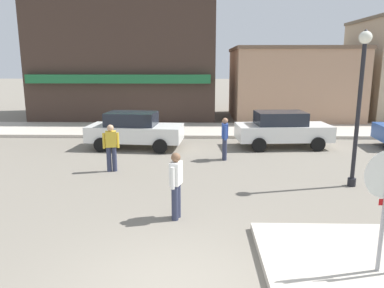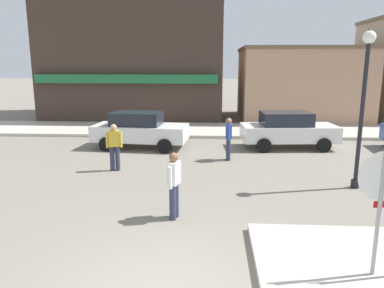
% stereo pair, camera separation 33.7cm
% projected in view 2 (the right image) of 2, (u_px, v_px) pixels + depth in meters
% --- Properties ---
extents(kerb_far, '(80.00, 4.00, 0.15)m').
position_uv_depth(kerb_far, '(199.00, 130.00, 20.15)').
color(kerb_far, beige).
rests_on(kerb_far, ground).
extents(stop_sign, '(0.82, 0.12, 2.30)m').
position_uv_depth(stop_sign, '(381.00, 197.00, 6.01)').
color(stop_sign, '#9E9EA3').
rests_on(stop_sign, ground).
extents(lamp_post, '(0.36, 0.36, 4.54)m').
position_uv_depth(lamp_post, '(364.00, 87.00, 10.46)').
color(lamp_post, black).
rests_on(lamp_post, ground).
extents(parked_car_nearest, '(4.13, 2.14, 1.56)m').
position_uv_depth(parked_car_nearest, '(140.00, 129.00, 16.13)').
color(parked_car_nearest, white).
rests_on(parked_car_nearest, ground).
extents(parked_car_second, '(4.12, 2.12, 1.56)m').
position_uv_depth(parked_car_second, '(288.00, 129.00, 16.09)').
color(parked_car_second, white).
rests_on(parked_car_second, ground).
extents(pedestrian_crossing_near, '(0.31, 0.55, 1.61)m').
position_uv_depth(pedestrian_crossing_near, '(174.00, 183.00, 8.74)').
color(pedestrian_crossing_near, '#2D334C').
rests_on(pedestrian_crossing_near, ground).
extents(pedestrian_crossing_far, '(0.22, 0.55, 1.61)m').
position_uv_depth(pedestrian_crossing_far, '(229.00, 138.00, 14.06)').
color(pedestrian_crossing_far, '#2D334C').
rests_on(pedestrian_crossing_far, ground).
extents(pedestrian_kerb_side, '(0.56, 0.30, 1.61)m').
position_uv_depth(pedestrian_kerb_side, '(114.00, 146.00, 12.68)').
color(pedestrian_kerb_side, '#2D334C').
rests_on(pedestrian_kerb_side, ground).
extents(building_corner_shop, '(11.57, 7.91, 8.20)m').
position_uv_depth(building_corner_shop, '(138.00, 55.00, 25.11)').
color(building_corner_shop, '#3D2D26').
rests_on(building_corner_shop, ground).
extents(building_storefront_left_near, '(7.61, 7.01, 4.57)m').
position_uv_depth(building_storefront_left_near, '(299.00, 84.00, 24.16)').
color(building_storefront_left_near, tan).
rests_on(building_storefront_left_near, ground).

